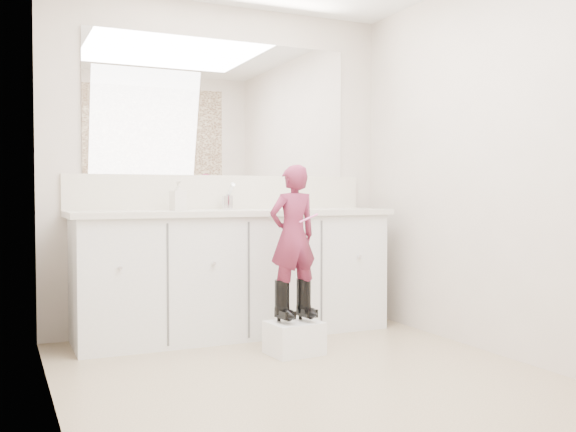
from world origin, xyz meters
name	(u,v)px	position (x,y,z in m)	size (l,w,h in m)	color
floor	(312,380)	(0.00, 0.00, 0.00)	(3.00, 3.00, 0.00)	#7F6653
wall_back	(222,167)	(0.00, 1.50, 1.20)	(2.60, 2.60, 0.00)	#BFB0A3
wall_front	(524,132)	(0.00, -1.50, 1.20)	(2.60, 2.60, 0.00)	#BFB0A3
wall_left	(53,150)	(-1.30, 0.00, 1.20)	(3.00, 3.00, 0.00)	#BFB0A3
wall_right	(501,162)	(1.30, 0.00, 1.20)	(3.00, 3.00, 0.00)	#BFB0A3
vanity_cabinet	(235,275)	(0.00, 1.23, 0.42)	(2.20, 0.55, 0.85)	silver
countertop	(235,213)	(0.00, 1.21, 0.87)	(2.28, 0.58, 0.04)	beige
backsplash	(223,192)	(0.00, 1.49, 1.02)	(2.28, 0.03, 0.25)	beige
mirror	(222,108)	(0.00, 1.49, 1.64)	(2.00, 0.02, 1.00)	white
faucet	(228,202)	(0.00, 1.38, 0.94)	(0.08, 0.08, 0.10)	silver
cup	(303,203)	(0.55, 1.26, 0.94)	(0.10, 0.10, 0.09)	beige
soap_bottle	(178,196)	(-0.40, 1.25, 0.99)	(0.09, 0.09, 0.20)	beige
step_stool	(294,338)	(0.15, 0.55, 0.10)	(0.32, 0.26, 0.20)	white
boot_left	(282,301)	(0.08, 0.57, 0.34)	(0.10, 0.18, 0.26)	black
boot_right	(304,299)	(0.23, 0.57, 0.34)	(0.10, 0.18, 0.26)	black
toddler	(293,235)	(0.15, 0.57, 0.74)	(0.32, 0.21, 0.88)	#AA3463
toothbrush	(309,218)	(0.22, 0.49, 0.85)	(0.01, 0.01, 0.14)	#F65FB7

